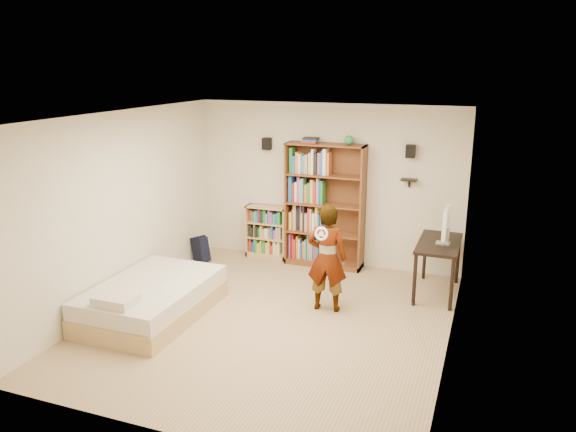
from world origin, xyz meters
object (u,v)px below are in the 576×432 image
tall_bookshelf (325,206)px  computer_desk (437,268)px  daybed (152,295)px  low_bookshelf (267,232)px  person (327,258)px

tall_bookshelf → computer_desk: tall_bookshelf is taller
computer_desk → daybed: (-3.52, -2.11, -0.11)m
tall_bookshelf → low_bookshelf: 1.20m
low_bookshelf → daybed: 2.81m
daybed → person: (2.15, 1.02, 0.46)m
computer_desk → low_bookshelf: bearing=167.9°
tall_bookshelf → computer_desk: size_ratio=1.75×
tall_bookshelf → daybed: bearing=-120.6°
computer_desk → person: 1.79m
low_bookshelf → person: person is taller
tall_bookshelf → daybed: size_ratio=1.04×
computer_desk → daybed: bearing=-149.0°
daybed → computer_desk: bearing=31.0°
computer_desk → daybed: size_ratio=0.59×
tall_bookshelf → low_bookshelf: bearing=177.2°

